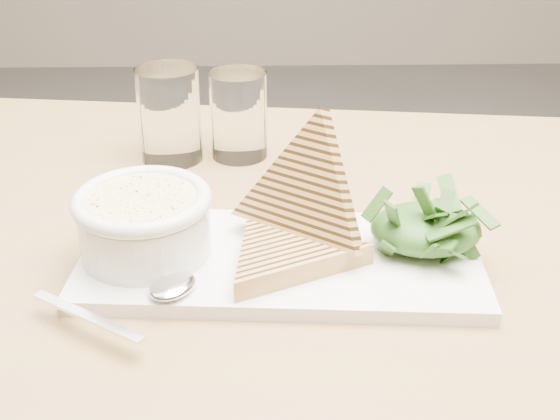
{
  "coord_description": "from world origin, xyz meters",
  "views": [
    {
      "loc": [
        -0.18,
        -0.59,
        1.12
      ],
      "look_at": [
        -0.16,
        -0.02,
        0.8
      ],
      "focal_mm": 45.0,
      "sensor_mm": 36.0,
      "label": 1
    }
  ],
  "objects_px": {
    "table_top": "(214,281)",
    "soup_bowl": "(145,229)",
    "glass_near": "(170,115)",
    "glass_far": "(239,115)",
    "platter": "(281,261)"
  },
  "relations": [
    {
      "from": "glass_near",
      "to": "glass_far",
      "type": "bearing_deg",
      "value": 5.22
    },
    {
      "from": "soup_bowl",
      "to": "glass_far",
      "type": "height_order",
      "value": "glass_far"
    },
    {
      "from": "glass_far",
      "to": "glass_near",
      "type": "bearing_deg",
      "value": -174.78
    },
    {
      "from": "platter",
      "to": "glass_far",
      "type": "xyz_separation_m",
      "value": [
        -0.04,
        0.25,
        0.05
      ]
    },
    {
      "from": "soup_bowl",
      "to": "glass_near",
      "type": "xyz_separation_m",
      "value": [
        -0.0,
        0.24,
        0.02
      ]
    },
    {
      "from": "table_top",
      "to": "soup_bowl",
      "type": "relative_size",
      "value": 10.49
    },
    {
      "from": "table_top",
      "to": "soup_bowl",
      "type": "distance_m",
      "value": 0.08
    },
    {
      "from": "table_top",
      "to": "glass_near",
      "type": "distance_m",
      "value": 0.26
    },
    {
      "from": "soup_bowl",
      "to": "glass_near",
      "type": "bearing_deg",
      "value": 90.8
    },
    {
      "from": "platter",
      "to": "soup_bowl",
      "type": "bearing_deg",
      "value": 176.29
    },
    {
      "from": "table_top",
      "to": "soup_bowl",
      "type": "bearing_deg",
      "value": -179.45
    },
    {
      "from": "platter",
      "to": "glass_far",
      "type": "relative_size",
      "value": 3.47
    },
    {
      "from": "table_top",
      "to": "soup_bowl",
      "type": "height_order",
      "value": "soup_bowl"
    },
    {
      "from": "glass_near",
      "to": "glass_far",
      "type": "relative_size",
      "value": 1.08
    },
    {
      "from": "soup_bowl",
      "to": "platter",
      "type": "bearing_deg",
      "value": -3.71
    }
  ]
}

